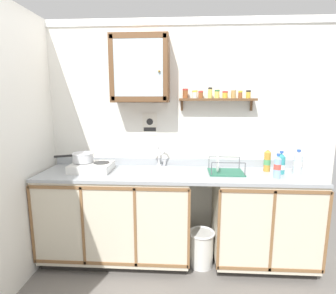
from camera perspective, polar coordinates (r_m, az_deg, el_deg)
floor at (r=2.70m, az=1.38°, el=-27.18°), size 5.69×5.69×0.00m
back_wall at (r=2.82m, az=1.94°, el=1.91°), size 3.29×0.07×2.44m
lower_cabinet_run at (r=2.82m, az=-11.03°, el=-14.73°), size 1.48×0.59×0.91m
lower_cabinet_run_right at (r=2.85m, az=19.82°, el=-14.87°), size 0.96×0.59×0.91m
countertop at (r=2.57m, az=1.73°, el=-5.94°), size 2.65×0.61×0.03m
backsplash at (r=2.83m, az=1.90°, el=-3.30°), size 2.65×0.02×0.08m
sink at (r=2.62m, az=-1.78°, el=-5.95°), size 0.52×0.44×0.41m
hot_plate_stove at (r=2.74m, az=-16.28°, el=-4.19°), size 0.39×0.33×0.08m
saucepan at (r=2.77m, az=-18.12°, el=-2.12°), size 0.36×0.22×0.09m
bottle_juice_amber_0 at (r=2.78m, az=20.79°, el=-2.79°), size 0.07×0.07×0.24m
bottle_water_clear_1 at (r=2.79m, az=26.42°, el=-3.13°), size 0.08×0.08×0.24m
bottle_detergent_teal_2 at (r=2.74m, az=23.34°, el=-3.42°), size 0.08×0.08×0.22m
bottle_water_blue_3 at (r=2.58m, az=22.72°, el=-3.98°), size 0.06×0.06×0.23m
dish_rack at (r=2.62m, az=12.22°, el=-5.04°), size 0.33×0.27×0.17m
wall_cabinet at (r=2.68m, az=-6.01°, el=16.44°), size 0.56×0.29×0.64m
spice_shelf at (r=2.72m, az=10.44°, el=10.52°), size 0.77×0.14×0.23m
warning_sign at (r=2.79m, az=-3.98°, el=4.89°), size 0.15×0.01×0.24m
trash_bin at (r=2.81m, az=7.25°, el=-20.90°), size 0.26×0.26×0.36m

